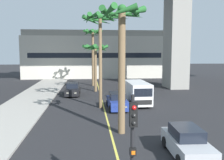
# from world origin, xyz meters

# --- Properties ---
(lane_stripe_center) EXTENTS (0.14, 56.00, 0.01)m
(lane_stripe_center) POSITION_xyz_m (0.00, 24.00, 0.00)
(lane_stripe_center) COLOR #DBCC4C
(lane_stripe_center) RESTS_ON ground
(pier_building_backdrop) EXTENTS (30.01, 8.04, 9.91)m
(pier_building_backdrop) POSITION_xyz_m (0.00, 53.11, 4.89)
(pier_building_backdrop) COLOR beige
(pier_building_backdrop) RESTS_ON ground
(car_queue_front) EXTENTS (1.92, 4.15, 1.56)m
(car_queue_front) POSITION_xyz_m (1.26, 22.09, 0.72)
(car_queue_front) COLOR navy
(car_queue_front) RESTS_ON ground
(car_queue_second) EXTENTS (1.84, 4.10, 1.56)m
(car_queue_second) POSITION_xyz_m (-3.54, 30.14, 0.72)
(car_queue_second) COLOR black
(car_queue_second) RESTS_ON ground
(car_queue_third) EXTENTS (1.93, 4.15, 1.56)m
(car_queue_third) POSITION_xyz_m (3.68, 10.78, 0.72)
(car_queue_third) COLOR #B7BABF
(car_queue_third) RESTS_ON ground
(delivery_van) EXTENTS (2.26, 5.30, 2.36)m
(delivery_van) POSITION_xyz_m (3.61, 23.98, 1.29)
(delivery_van) COLOR white
(delivery_van) RESTS_ON ground
(traffic_light_median_near) EXTENTS (0.24, 0.37, 4.20)m
(traffic_light_median_near) POSITION_xyz_m (-0.09, 5.94, 2.71)
(traffic_light_median_near) COLOR black
(traffic_light_median_near) RESTS_ON ground
(palm_tree_near_median) EXTENTS (3.16, 3.14, 9.15)m
(palm_tree_near_median) POSITION_xyz_m (-0.77, 38.88, 7.33)
(palm_tree_near_median) COLOR brown
(palm_tree_near_median) RESTS_ON ground
(palm_tree_mid_median) EXTENTS (3.13, 3.22, 8.57)m
(palm_tree_mid_median) POSITION_xyz_m (0.72, 14.83, 6.49)
(palm_tree_mid_median) COLOR brown
(palm_tree_mid_median) RESTS_ON ground
(palm_tree_far_median) EXTENTS (3.68, 3.71, 6.60)m
(palm_tree_far_median) POSITION_xyz_m (-0.56, 33.01, 5.46)
(palm_tree_far_median) COLOR brown
(palm_tree_far_median) RESTS_ON ground
(palm_tree_farthest_median) EXTENTS (3.67, 3.65, 9.18)m
(palm_tree_farthest_median) POSITION_xyz_m (-0.33, 22.58, 7.82)
(palm_tree_farthest_median) COLOR brown
(palm_tree_farthest_median) RESTS_ON ground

